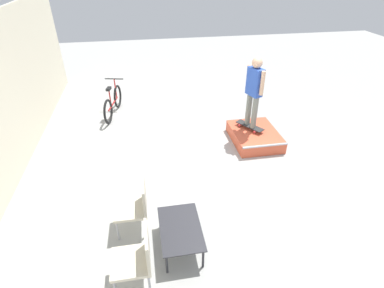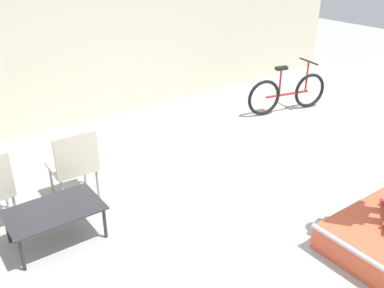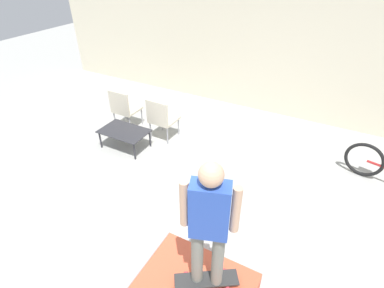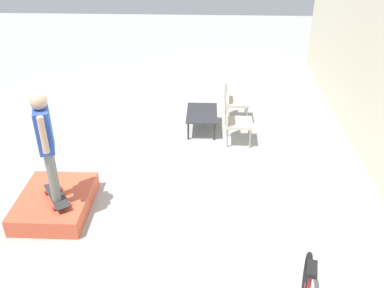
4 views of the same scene
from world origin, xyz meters
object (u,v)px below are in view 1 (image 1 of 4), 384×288
skateboard_on_ramp (250,126)px  bicycle (113,103)px  person_skater (254,88)px  patio_chair_right (136,204)px  patio_chair_left (137,256)px  skate_ramp_box (254,136)px  coffee_table (180,229)px

skateboard_on_ramp → bicycle: bearing=26.0°
person_skater → bicycle: (1.96, 3.33, -0.99)m
patio_chair_right → patio_chair_left: bearing=1.5°
patio_chair_left → skate_ramp_box: bearing=139.0°
skate_ramp_box → skateboard_on_ramp: 0.28m
person_skater → patio_chair_right: 3.75m
skateboard_on_ramp → patio_chair_right: patio_chair_right is taller
skate_ramp_box → bicycle: bicycle is taller
coffee_table → skateboard_on_ramp: bearing=-36.0°
patio_chair_right → person_skater: bearing=132.6°
person_skater → patio_chair_left: 4.45m
skateboard_on_ramp → patio_chair_right: size_ratio=0.77×
patio_chair_left → bicycle: 5.40m
person_skater → patio_chair_right: bearing=112.1°
person_skater → coffee_table: bearing=124.9°
skate_ramp_box → coffee_table: bearing=141.4°
skate_ramp_box → bicycle: size_ratio=0.82×
skate_ramp_box → patio_chair_left: 4.35m
skateboard_on_ramp → bicycle: size_ratio=0.43×
bicycle → patio_chair_right: bearing=-160.2°
person_skater → coffee_table: (-2.90, 2.11, -0.99)m
skate_ramp_box → person_skater: bearing=36.7°
skate_ramp_box → patio_chair_right: (-2.28, 2.85, 0.38)m
coffee_table → bicycle: bicycle is taller
person_skater → patio_chair_right: (-2.41, 2.75, -0.82)m
bicycle → person_skater: bearing=-108.3°
person_skater → skate_ramp_box: bearing=-162.3°
skate_ramp_box → person_skater: size_ratio=0.82×
skateboard_on_ramp → patio_chair_left: 4.38m
skate_ramp_box → coffee_table: coffee_table is taller
skateboard_on_ramp → bicycle: bicycle is taller
skateboard_on_ramp → coffee_table: coffee_table is taller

